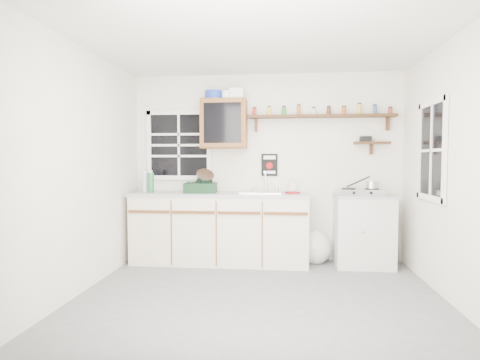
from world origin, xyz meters
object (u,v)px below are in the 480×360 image
at_px(hotplate, 360,192).
at_px(right_cabinet, 363,230).
at_px(spice_shelf, 321,116).
at_px(upper_cabinet, 224,124).
at_px(dish_rack, 202,185).
at_px(main_cabinet, 220,228).

bearing_deg(hotplate, right_cabinet, 20.23).
xyz_separation_m(spice_shelf, hotplate, (0.47, -0.21, -0.98)).
relative_size(upper_cabinet, dish_rack, 1.46).
bearing_deg(right_cabinet, main_cabinet, -179.21).
distance_m(right_cabinet, spice_shelf, 1.57).
bearing_deg(hotplate, upper_cabinet, 173.96).
height_order(main_cabinet, hotplate, hotplate).
relative_size(spice_shelf, dish_rack, 4.28).
bearing_deg(dish_rack, upper_cabinet, 20.92).
xyz_separation_m(main_cabinet, hotplate, (1.78, 0.01, 0.49)).
height_order(main_cabinet, upper_cabinet, upper_cabinet).
height_order(right_cabinet, hotplate, hotplate).
bearing_deg(right_cabinet, hotplate, -158.26).
height_order(spice_shelf, dish_rack, spice_shelf).
xyz_separation_m(right_cabinet, upper_cabinet, (-1.80, 0.12, 1.37)).
bearing_deg(upper_cabinet, main_cabinet, -103.68).
relative_size(right_cabinet, upper_cabinet, 1.40).
distance_m(upper_cabinet, spice_shelf, 1.28).
bearing_deg(main_cabinet, right_cabinet, 0.79).
height_order(upper_cabinet, dish_rack, upper_cabinet).
xyz_separation_m(right_cabinet, dish_rack, (-2.08, -0.02, 0.56)).
distance_m(main_cabinet, upper_cabinet, 1.37).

